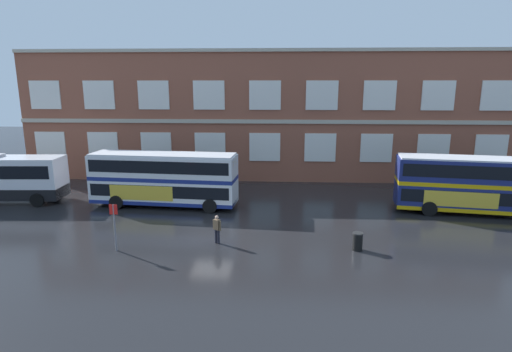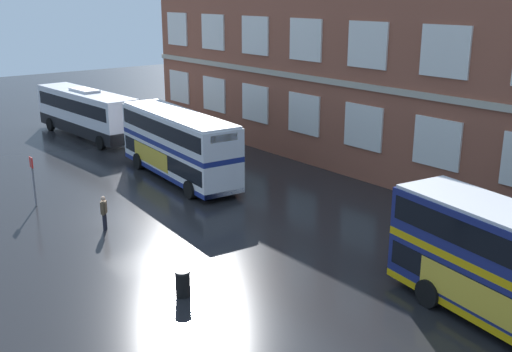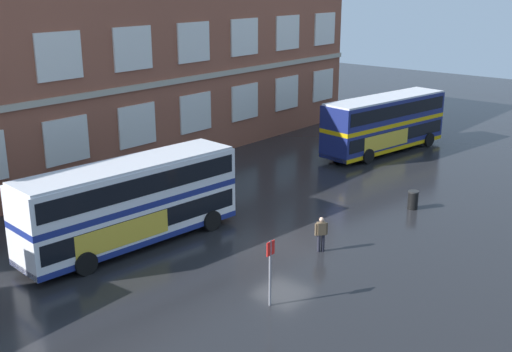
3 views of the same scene
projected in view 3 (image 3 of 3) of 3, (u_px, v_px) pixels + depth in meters
ground_plane at (251, 236)px, 31.35m from camera, size 120.00×120.00×0.00m
brick_terminal_building at (95, 77)px, 41.54m from camera, size 46.40×8.19×12.23m
double_decker_near at (131, 202)px, 29.70m from camera, size 11.18×3.56×4.07m
double_decker_middle at (385, 123)px, 45.95m from camera, size 11.26×4.23×4.07m
waiting_passenger at (321, 233)px, 29.28m from camera, size 0.57×0.47×1.70m
bus_stand_flag at (270, 267)px, 24.19m from camera, size 0.44×0.10×2.70m
station_litter_bin at (413, 200)px, 34.89m from camera, size 0.60×0.60×1.03m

